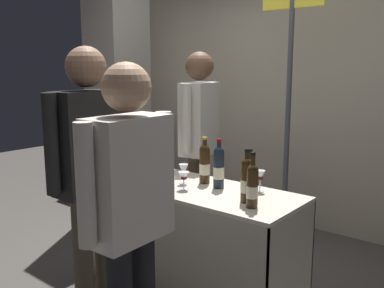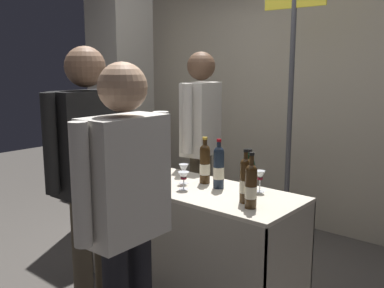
% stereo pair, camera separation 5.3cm
% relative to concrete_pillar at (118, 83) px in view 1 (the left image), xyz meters
% --- Properties ---
extents(back_partition, '(6.53, 0.12, 2.83)m').
position_rel_concrete_pillar_xyz_m(back_partition, '(1.68, 0.97, -0.02)').
color(back_partition, '#B2A893').
rests_on(back_partition, ground_plane).
extents(concrete_pillar, '(0.50, 0.50, 2.88)m').
position_rel_concrete_pillar_xyz_m(concrete_pillar, '(0.00, 0.00, 0.00)').
color(concrete_pillar, gray).
rests_on(concrete_pillar, ground_plane).
extents(tasting_table, '(1.56, 0.61, 0.79)m').
position_rel_concrete_pillar_xyz_m(tasting_table, '(1.68, -0.81, -0.91)').
color(tasting_table, beige).
rests_on(tasting_table, ground_plane).
extents(featured_wine_bottle, '(0.07, 0.07, 0.35)m').
position_rel_concrete_pillar_xyz_m(featured_wine_bottle, '(1.12, -0.72, -0.50)').
color(featured_wine_bottle, black).
rests_on(featured_wine_bottle, tasting_table).
extents(display_bottle_0, '(0.08, 0.08, 0.34)m').
position_rel_concrete_pillar_xyz_m(display_bottle_0, '(1.85, -0.72, -0.50)').
color(display_bottle_0, '#192333').
rests_on(display_bottle_0, tasting_table).
extents(display_bottle_1, '(0.07, 0.07, 0.34)m').
position_rel_concrete_pillar_xyz_m(display_bottle_1, '(2.17, -0.87, -0.50)').
color(display_bottle_1, '#38230F').
rests_on(display_bottle_1, tasting_table).
extents(display_bottle_2, '(0.08, 0.08, 0.32)m').
position_rel_concrete_pillar_xyz_m(display_bottle_2, '(1.30, -0.75, -0.51)').
color(display_bottle_2, '#38230F').
rests_on(display_bottle_2, tasting_table).
extents(display_bottle_3, '(0.07, 0.07, 0.34)m').
position_rel_concrete_pillar_xyz_m(display_bottle_3, '(2.25, -0.94, -0.51)').
color(display_bottle_3, '#38230F').
rests_on(display_bottle_3, tasting_table).
extents(display_bottle_4, '(0.08, 0.08, 0.33)m').
position_rel_concrete_pillar_xyz_m(display_bottle_4, '(1.70, -0.68, -0.50)').
color(display_bottle_4, '#38230F').
rests_on(display_bottle_4, tasting_table).
extents(display_bottle_5, '(0.08, 0.08, 0.31)m').
position_rel_concrete_pillar_xyz_m(display_bottle_5, '(2.10, -0.73, -0.52)').
color(display_bottle_5, black).
rests_on(display_bottle_5, tasting_table).
extents(display_bottle_6, '(0.07, 0.07, 0.30)m').
position_rel_concrete_pillar_xyz_m(display_bottle_6, '(1.21, -0.64, -0.52)').
color(display_bottle_6, '#38230F').
rests_on(display_bottle_6, tasting_table).
extents(display_bottle_7, '(0.08, 0.08, 0.33)m').
position_rel_concrete_pillar_xyz_m(display_bottle_7, '(1.06, -0.90, -0.51)').
color(display_bottle_7, black).
rests_on(display_bottle_7, tasting_table).
extents(wine_glass_near_vendor, '(0.07, 0.07, 0.14)m').
position_rel_concrete_pillar_xyz_m(wine_glass_near_vendor, '(1.59, -0.79, -0.55)').
color(wine_glass_near_vendor, silver).
rests_on(wine_glass_near_vendor, tasting_table).
extents(wine_glass_mid, '(0.07, 0.07, 0.14)m').
position_rel_concrete_pillar_xyz_m(wine_glass_mid, '(2.11, -0.62, -0.54)').
color(wine_glass_mid, silver).
rests_on(wine_glass_mid, tasting_table).
extents(wine_glass_near_taster, '(0.08, 0.08, 0.12)m').
position_rel_concrete_pillar_xyz_m(wine_glass_near_taster, '(1.69, -0.90, -0.56)').
color(wine_glass_near_taster, silver).
rests_on(wine_glass_near_taster, tasting_table).
extents(flower_vase, '(0.09, 0.09, 0.42)m').
position_rel_concrete_pillar_xyz_m(flower_vase, '(1.26, -0.94, -0.53)').
color(flower_vase, tan).
rests_on(flower_vase, tasting_table).
extents(vendor_presenter, '(0.28, 0.54, 1.74)m').
position_rel_concrete_pillar_xyz_m(vendor_presenter, '(1.26, -0.20, -0.39)').
color(vendor_presenter, '#4C4233').
rests_on(vendor_presenter, ground_plane).
extents(taster_foreground_right, '(0.22, 0.57, 1.64)m').
position_rel_concrete_pillar_xyz_m(taster_foreground_right, '(2.08, -1.75, -0.46)').
color(taster_foreground_right, black).
rests_on(taster_foreground_right, ground_plane).
extents(taster_foreground_left, '(0.24, 0.60, 1.73)m').
position_rel_concrete_pillar_xyz_m(taster_foreground_left, '(1.45, -1.49, -0.39)').
color(taster_foreground_left, '#4C4233').
rests_on(taster_foreground_left, ground_plane).
extents(booth_signpost, '(0.54, 0.04, 2.29)m').
position_rel_concrete_pillar_xyz_m(booth_signpost, '(1.86, 0.26, -0.02)').
color(booth_signpost, '#47474C').
rests_on(booth_signpost, ground_plane).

